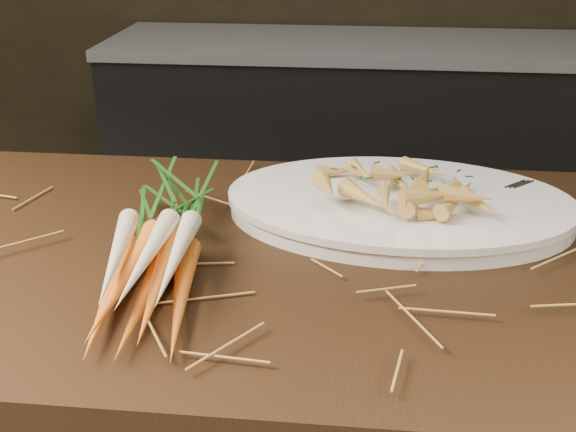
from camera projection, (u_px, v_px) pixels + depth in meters
The scene contains 6 objects.
back_counter at pixel (345, 145), 2.88m from camera, with size 1.82×0.62×0.84m.
straw_bedding at pixel (96, 235), 1.01m from camera, with size 1.40×0.60×0.02m, color olive, non-canonical shape.
root_veg_bunch at pixel (166, 228), 0.95m from camera, with size 0.18×0.48×0.09m.
serving_platter at pixel (399, 208), 1.08m from camera, with size 0.51×0.34×0.03m, color white, non-canonical shape.
roasted_veg_heap at pixel (401, 182), 1.06m from camera, with size 0.25×0.18×0.06m, color #A67A31, non-canonical shape.
serving_fork at pixel (528, 212), 1.03m from camera, with size 0.02×0.19×0.00m, color silver.
Camera 1 is at (0.36, -0.58, 1.35)m, focal length 45.00 mm.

